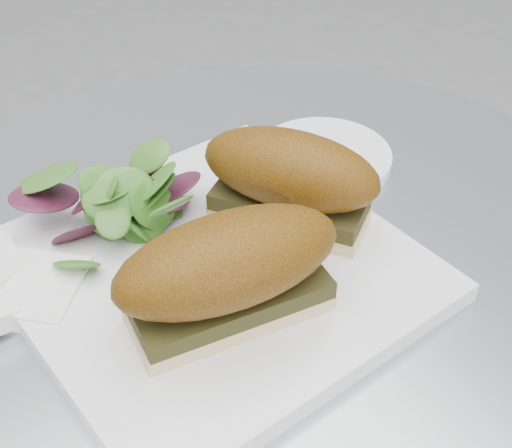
{
  "coord_description": "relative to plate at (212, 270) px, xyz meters",
  "views": [
    {
      "loc": [
        -0.23,
        -0.32,
        1.11
      ],
      "look_at": [
        0.0,
        0.02,
        0.77
      ],
      "focal_mm": 50.0,
      "sensor_mm": 36.0,
      "label": 1
    }
  ],
  "objects": [
    {
      "name": "salad",
      "position": [
        -0.04,
        0.08,
        0.03
      ],
      "size": [
        0.11,
        0.11,
        0.05
      ],
      "primitive_type": null,
      "color": "#4E802A",
      "rests_on": "plate"
    },
    {
      "name": "saucer",
      "position": [
        0.17,
        0.08,
        -0.0
      ],
      "size": [
        0.13,
        0.13,
        0.01
      ],
      "primitive_type": "cylinder",
      "color": "white",
      "rests_on": "table"
    },
    {
      "name": "napkin",
      "position": [
        -0.14,
        0.06,
        0.0
      ],
      "size": [
        0.14,
        0.14,
        0.02
      ],
      "primitive_type": null,
      "rotation": [
        0.0,
        0.0,
        -0.27
      ],
      "color": "white",
      "rests_on": "table"
    },
    {
      "name": "plate",
      "position": [
        0.0,
        0.0,
        0.0
      ],
      "size": [
        0.3,
        0.3,
        0.02
      ],
      "primitive_type": "cube",
      "rotation": [
        0.0,
        0.0,
        0.08
      ],
      "color": "white",
      "rests_on": "table"
    },
    {
      "name": "sandwich_right",
      "position": [
        0.08,
        0.01,
        0.05
      ],
      "size": [
        0.13,
        0.15,
        0.08
      ],
      "rotation": [
        0.0,
        0.0,
        -0.98
      ],
      "color": "beige",
      "rests_on": "plate"
    },
    {
      "name": "sandwich_left",
      "position": [
        -0.02,
        -0.05,
        0.05
      ],
      "size": [
        0.17,
        0.09,
        0.08
      ],
      "rotation": [
        0.0,
        0.0,
        -0.13
      ],
      "color": "beige",
      "rests_on": "plate"
    }
  ]
}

